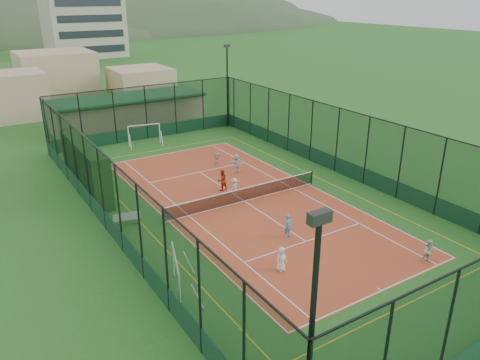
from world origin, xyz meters
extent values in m
plane|color=#2B6221|center=(0.00, 0.00, 0.00)|extent=(300.00, 300.00, 0.00)
cube|color=#BA5329|center=(0.00, 0.00, 0.01)|extent=(11.17, 23.97, 0.01)
cube|color=black|center=(-8.30, 7.17, 1.77)|extent=(1.21, 8.07, 3.53)
imported|color=white|center=(-2.95, -8.00, 0.66)|extent=(0.67, 0.48, 1.30)
imported|color=#4696C6|center=(-0.56, -5.44, 0.72)|extent=(0.58, 0.45, 1.43)
imported|color=silver|center=(3.91, -11.41, 0.65)|extent=(0.76, 0.68, 1.29)
imported|color=silver|center=(-0.04, 1.20, 0.63)|extent=(0.91, 0.70, 1.25)
imported|color=silver|center=(2.02, 7.24, 0.60)|extent=(0.75, 0.57, 1.19)
imported|color=white|center=(2.36, 4.82, 0.75)|extent=(1.43, 0.71, 1.48)
imported|color=#B02D12|center=(-0.32, 2.39, 0.77)|extent=(0.78, 0.63, 1.53)
sphere|color=#CCE033|center=(-3.17, 2.13, 0.04)|extent=(0.07, 0.07, 0.07)
sphere|color=#CCE033|center=(2.56, 0.87, 0.04)|extent=(0.07, 0.07, 0.07)
sphere|color=#CCE033|center=(-2.37, 1.27, 0.04)|extent=(0.07, 0.07, 0.07)
sphere|color=#CCE033|center=(-2.30, 1.84, 0.04)|extent=(0.07, 0.07, 0.07)
sphere|color=#CCE033|center=(2.92, 1.27, 0.04)|extent=(0.07, 0.07, 0.07)
sphere|color=#CCE033|center=(0.14, 1.30, 0.04)|extent=(0.07, 0.07, 0.07)
sphere|color=#CCE033|center=(3.25, 1.05, 0.04)|extent=(0.07, 0.07, 0.07)
camera|label=1|loc=(-15.34, -23.84, 12.95)|focal=35.00mm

